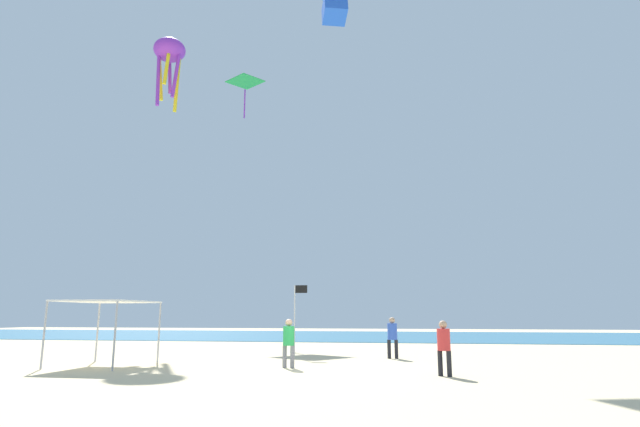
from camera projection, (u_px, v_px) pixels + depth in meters
The scene contains 9 objects.
ground at pixel (293, 374), 16.81m from camera, with size 110.00×110.00×0.10m, color beige.
ocean_strip at pixel (369, 336), 46.34m from camera, with size 110.00×24.24×0.03m, color teal.
canopy_tent at pixel (108, 304), 19.36m from camera, with size 2.76×3.21×2.37m.
person_near_tent at pixel (289, 339), 18.33m from camera, with size 0.45×0.40×1.70m.
person_leftmost at pixel (444, 343), 15.85m from camera, with size 0.41×0.40×1.67m.
person_central at pixel (392, 334), 22.24m from camera, with size 0.46×0.41×1.74m.
banner_flag at pixel (296, 313), 23.27m from camera, with size 0.61×0.06×3.17m.
kite_octopus_purple at pixel (169, 54), 37.95m from camera, with size 2.88×2.88×5.46m.
kite_diamond_green at pixel (245, 84), 47.98m from camera, with size 3.68×3.68×3.74m.
Camera 1 is at (3.91, -17.09, 1.84)m, focal length 28.89 mm.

